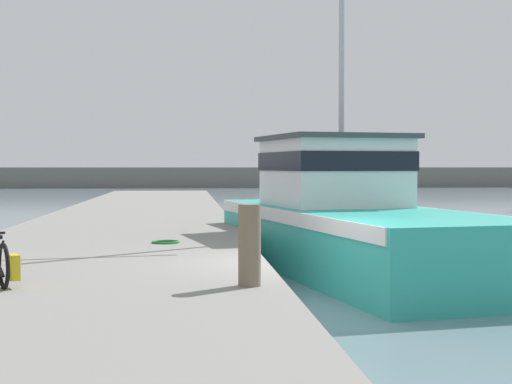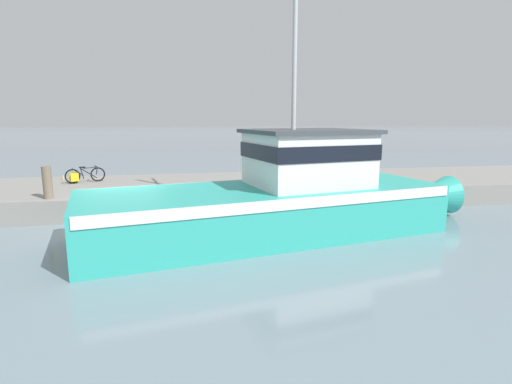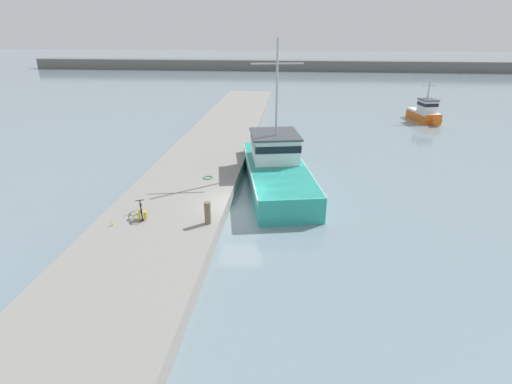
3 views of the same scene
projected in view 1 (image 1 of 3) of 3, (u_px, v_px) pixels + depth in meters
name	position (u px, v px, depth m)	size (l,w,h in m)	color
ground_plane	(307.00, 310.00, 13.54)	(320.00, 320.00, 0.00)	gray
dock_pier	(87.00, 289.00, 13.19)	(6.16, 80.00, 0.83)	gray
far_shoreline	(452.00, 177.00, 94.66)	(180.00, 5.00, 2.35)	slate
fishing_boat_main	(346.00, 220.00, 18.71)	(5.63, 13.25, 9.12)	teal
mooring_post	(250.00, 245.00, 10.78)	(0.31, 0.31, 1.13)	#756651
hose_coil	(166.00, 242.00, 16.85)	(0.60, 0.60, 0.05)	#197A2D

